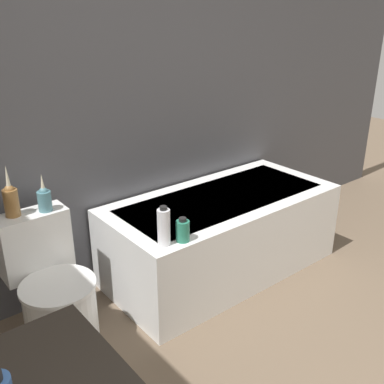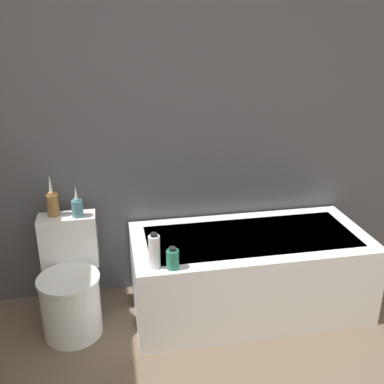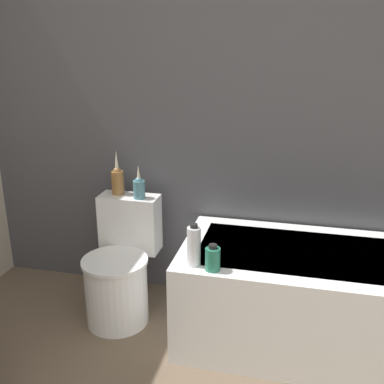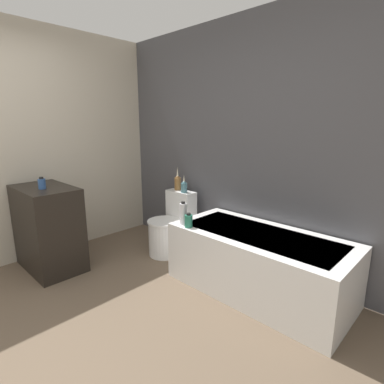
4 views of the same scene
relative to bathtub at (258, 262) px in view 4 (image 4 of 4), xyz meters
The scene contains 11 objects.
ground_plane 2.01m from the bathtub, 110.68° to the right, with size 12.00×12.00×0.00m, color brown.
wall_back_tiled 1.31m from the bathtub, 148.29° to the left, with size 6.40×0.06×2.60m.
wall_left_painted 2.74m from the bathtub, 155.39° to the right, with size 0.06×6.40×2.60m.
bathtub is the anchor object (origin of this frame).
toilet 1.23m from the bathtub, behind, with size 0.40×0.56×0.73m.
vanity_counter 2.20m from the bathtub, 148.67° to the right, with size 0.79×0.48×0.89m.
soap_bottle_glass 2.25m from the bathtub, 146.50° to the right, with size 0.07×0.07×0.12m.
vase_gold 1.43m from the bathtub, behind, with size 0.08×0.08×0.28m.
vase_silver 1.27m from the bathtub, behind, with size 0.07×0.07×0.21m.
shampoo_bottle_tall 0.84m from the bathtub, 157.60° to the right, with size 0.07×0.07×0.23m.
shampoo_bottle_short 0.75m from the bathtub, 151.75° to the right, with size 0.08×0.08×0.14m.
Camera 4 is at (2.02, -0.39, 1.54)m, focal length 28.00 mm.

